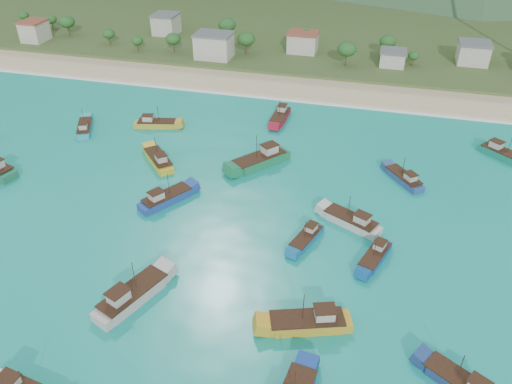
% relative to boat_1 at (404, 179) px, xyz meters
% --- Properties ---
extents(ground, '(600.00, 600.00, 0.00)m').
position_rel_boat_1_xyz_m(ground, '(-30.93, -33.88, -0.67)').
color(ground, '#0C877F').
rests_on(ground, ground).
extents(beach, '(400.00, 18.00, 1.20)m').
position_rel_boat_1_xyz_m(beach, '(-30.93, 45.12, -0.67)').
color(beach, beige).
rests_on(beach, ground).
extents(land, '(400.00, 110.00, 2.40)m').
position_rel_boat_1_xyz_m(land, '(-30.93, 106.12, -0.67)').
color(land, '#385123').
rests_on(land, ground).
extents(surf_line, '(400.00, 2.50, 0.08)m').
position_rel_boat_1_xyz_m(surf_line, '(-30.93, 35.62, -0.67)').
color(surf_line, white).
rests_on(surf_line, ground).
extents(village, '(211.82, 29.81, 7.45)m').
position_rel_boat_1_xyz_m(village, '(-26.80, 69.06, 4.13)').
color(village, beige).
rests_on(village, ground).
extents(vegetation, '(272.85, 25.94, 8.33)m').
position_rel_boat_1_xyz_m(vegetation, '(-33.85, 69.45, 4.45)').
color(vegetation, '#235623').
rests_on(vegetation, ground).
extents(boat_1, '(8.46, 9.53, 5.84)m').
position_rel_boat_1_xyz_m(boat_1, '(0.00, 0.00, 0.00)').
color(boat_1, navy).
rests_on(boat_1, ground).
extents(boat_2, '(11.76, 13.10, 8.06)m').
position_rel_boat_1_xyz_m(boat_2, '(-30.77, -0.79, 0.40)').
color(boat_2, '#187046').
rests_on(boat_2, ground).
extents(boat_3, '(12.52, 7.21, 7.10)m').
position_rel_boat_1_xyz_m(boat_3, '(-12.91, -43.69, 0.23)').
color(boat_3, gold).
rests_on(boat_3, ground).
extents(boat_4, '(8.24, 13.16, 7.50)m').
position_rel_boat_1_xyz_m(boat_4, '(-39.90, -45.27, 0.30)').
color(boat_4, '#B8AEA7').
rests_on(boat_4, ground).
extents(boat_5, '(10.92, 5.34, 6.20)m').
position_rel_boat_1_xyz_m(boat_5, '(-60.80, 10.72, 0.07)').
color(boat_5, gold).
rests_on(boat_5, ground).
extents(boat_8, '(10.74, 9.76, 6.64)m').
position_rel_boat_1_xyz_m(boat_8, '(21.53, 15.80, 0.15)').
color(boat_8, '#11765F').
rests_on(boat_8, ground).
extents(boat_10, '(8.85, 11.16, 6.60)m').
position_rel_boat_1_xyz_m(boat_10, '(-45.28, -19.45, 0.14)').
color(boat_10, navy).
rests_on(boat_10, ground).
extents(boat_12, '(10.39, 7.89, 6.08)m').
position_rel_boat_1_xyz_m(boat_12, '(7.74, -48.64, 0.04)').
color(boat_12, navy).
rests_on(boat_12, ground).
extents(boat_13, '(5.59, 9.50, 5.39)m').
position_rel_boat_1_xyz_m(boat_13, '(-4.45, -26.39, -0.08)').
color(boat_13, '#0F4B91').
rests_on(boat_13, ground).
extents(boat_17, '(7.03, 10.40, 5.97)m').
position_rel_boat_1_xyz_m(boat_17, '(-77.02, 4.25, 0.02)').
color(boat_17, teal).
rests_on(boat_17, ground).
extents(boat_20, '(3.63, 10.93, 6.38)m').
position_rel_boat_1_xyz_m(boat_20, '(-31.33, 22.50, 0.10)').
color(boat_20, '#A5162C').
rests_on(boat_20, ground).
extents(boat_22, '(5.32, 9.21, 5.22)m').
position_rel_boat_1_xyz_m(boat_22, '(-16.47, -24.38, -0.11)').
color(boat_22, '#146095').
rests_on(boat_22, ground).
extents(boat_24, '(11.38, 7.87, 6.55)m').
position_rel_boat_1_xyz_m(boat_24, '(-9.22, -17.78, 0.13)').
color(boat_24, beige).
rests_on(boat_24, ground).
extents(boat_27, '(9.94, 10.34, 6.54)m').
position_rel_boat_1_xyz_m(boat_27, '(-52.79, -5.98, 0.13)').
color(boat_27, gold).
rests_on(boat_27, ground).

